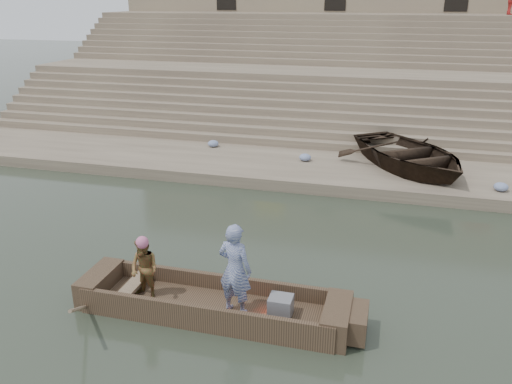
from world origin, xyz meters
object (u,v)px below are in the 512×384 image
at_px(rowing_man, 144,269).
at_px(beached_rowboat, 410,154).
at_px(television, 280,306).
at_px(standing_man, 235,269).
at_px(main_rowboat, 212,309).

relative_size(rowing_man, beached_rowboat, 0.25).
bearing_deg(television, standing_man, -171.80).
distance_m(main_rowboat, beached_rowboat, 10.51).
bearing_deg(television, beached_rowboat, 75.66).
distance_m(television, beached_rowboat, 10.04).
xyz_separation_m(main_rowboat, rowing_man, (-1.40, -0.11, 0.78)).
relative_size(main_rowboat, television, 10.87).
relative_size(standing_man, television, 4.15).
distance_m(rowing_man, television, 2.87).
height_order(rowing_man, beached_rowboat, rowing_man).
height_order(main_rowboat, beached_rowboat, beached_rowboat).
relative_size(television, beached_rowboat, 0.09).
xyz_separation_m(rowing_man, beached_rowboat, (5.32, 9.82, 0.06)).
bearing_deg(beached_rowboat, rowing_man, -153.79).
height_order(main_rowboat, standing_man, standing_man).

